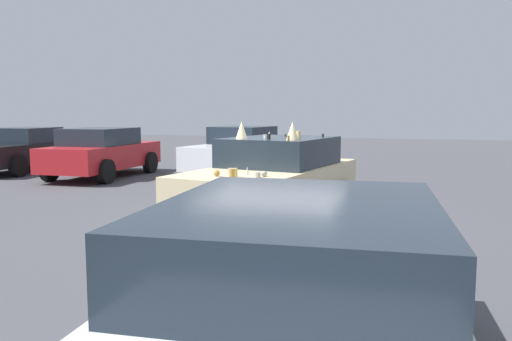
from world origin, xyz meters
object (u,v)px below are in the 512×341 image
at_px(parked_sedan_near_right, 240,151).
at_px(parked_sedan_behind_right, 23,149).
at_px(art_car_decorated, 274,179).
at_px(parked_sedan_far_left, 102,152).
at_px(parked_sedan_behind_left, 303,305).

bearing_deg(parked_sedan_near_right, parked_sedan_behind_right, -71.81).
relative_size(art_car_decorated, parked_sedan_far_left, 1.06).
bearing_deg(parked_sedan_near_right, art_car_decorated, 33.82).
bearing_deg(parked_sedan_behind_right, parked_sedan_far_left, 76.90).
distance_m(art_car_decorated, parked_sedan_near_right, 6.69).
xyz_separation_m(parked_sedan_near_right, parked_sedan_behind_right, (-1.17, 7.20, -0.03)).
bearing_deg(parked_sedan_behind_left, parked_sedan_far_left, 35.04).
xyz_separation_m(art_car_decorated, parked_sedan_near_right, (6.07, 2.81, -0.01)).
bearing_deg(parked_sedan_far_left, parked_sedan_behind_left, -142.80).
relative_size(parked_sedan_near_right, parked_sedan_behind_left, 1.05).
bearing_deg(parked_sedan_behind_left, art_car_decorated, 12.92).
bearing_deg(parked_sedan_far_left, parked_sedan_near_right, -67.84).
relative_size(parked_sedan_far_left, parked_sedan_behind_right, 0.97).
relative_size(parked_sedan_far_left, parked_sedan_behind_left, 1.02).
height_order(art_car_decorated, parked_sedan_behind_right, art_car_decorated).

